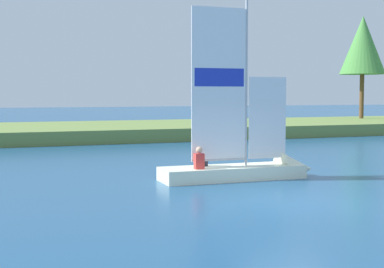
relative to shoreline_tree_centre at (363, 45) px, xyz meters
The scene contains 4 objects.
ground_plane 32.55m from the shoreline_tree_centre, 130.62° to the right, with size 200.00×200.00×0.00m, color navy.
shore_bank 21.72m from the shoreline_tree_centre, behind, with size 80.00×10.65×0.74m, color olive.
shoreline_tree_centre is the anchor object (origin of this frame).
sailboat 29.17m from the shoreline_tree_centre, 133.95° to the right, with size 5.15×1.37×6.47m.
Camera 1 is at (-7.14, -12.14, 2.68)m, focal length 52.48 mm.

